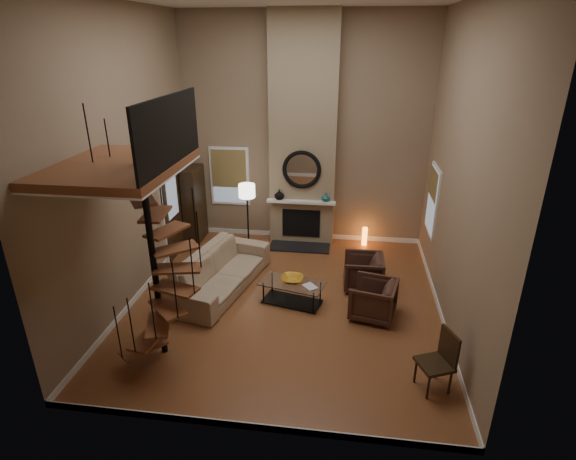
# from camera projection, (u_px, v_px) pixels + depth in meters

# --- Properties ---
(ground) EXTENTS (6.00, 6.50, 0.01)m
(ground) POSITION_uv_depth(u_px,v_px,m) (285.00, 302.00, 9.08)
(ground) COLOR #9A5C31
(ground) RESTS_ON ground
(back_wall) EXTENTS (6.00, 0.02, 5.50)m
(back_wall) POSITION_uv_depth(u_px,v_px,m) (304.00, 133.00, 10.96)
(back_wall) COLOR #8C755A
(back_wall) RESTS_ON ground
(front_wall) EXTENTS (6.00, 0.02, 5.50)m
(front_wall) POSITION_uv_depth(u_px,v_px,m) (244.00, 246.00, 5.04)
(front_wall) COLOR #8C755A
(front_wall) RESTS_ON ground
(left_wall) EXTENTS (0.02, 6.50, 5.50)m
(left_wall) POSITION_uv_depth(u_px,v_px,m) (124.00, 163.00, 8.37)
(left_wall) COLOR #8C755A
(left_wall) RESTS_ON ground
(right_wall) EXTENTS (0.02, 6.50, 5.50)m
(right_wall) POSITION_uv_depth(u_px,v_px,m) (461.00, 175.00, 7.63)
(right_wall) COLOR #8C755A
(right_wall) RESTS_ON ground
(baseboard_back) EXTENTS (6.00, 0.02, 0.12)m
(baseboard_back) POSITION_uv_depth(u_px,v_px,m) (302.00, 235.00, 12.01)
(baseboard_back) COLOR white
(baseboard_back) RESTS_ON ground
(baseboard_front) EXTENTS (6.00, 0.02, 0.12)m
(baseboard_front) POSITION_uv_depth(u_px,v_px,m) (251.00, 426.00, 6.10)
(baseboard_front) COLOR white
(baseboard_front) RESTS_ON ground
(baseboard_left) EXTENTS (0.02, 6.50, 0.12)m
(baseboard_left) POSITION_uv_depth(u_px,v_px,m) (143.00, 289.00, 9.42)
(baseboard_left) COLOR white
(baseboard_left) RESTS_ON ground
(baseboard_right) EXTENTS (0.02, 6.50, 0.12)m
(baseboard_right) POSITION_uv_depth(u_px,v_px,m) (440.00, 311.00, 8.68)
(baseboard_right) COLOR white
(baseboard_right) RESTS_ON ground
(chimney_breast) EXTENTS (1.60, 0.38, 5.50)m
(chimney_breast) POSITION_uv_depth(u_px,v_px,m) (303.00, 135.00, 10.79)
(chimney_breast) COLOR #907C5D
(chimney_breast) RESTS_ON ground
(hearth) EXTENTS (1.50, 0.60, 0.04)m
(hearth) POSITION_uv_depth(u_px,v_px,m) (300.00, 247.00, 11.41)
(hearth) COLOR black
(hearth) RESTS_ON ground
(firebox) EXTENTS (0.95, 0.02, 0.72)m
(firebox) POSITION_uv_depth(u_px,v_px,m) (301.00, 223.00, 11.47)
(firebox) COLOR black
(firebox) RESTS_ON chimney_breast
(mantel) EXTENTS (1.70, 0.18, 0.06)m
(mantel) POSITION_uv_depth(u_px,v_px,m) (301.00, 202.00, 11.16)
(mantel) COLOR white
(mantel) RESTS_ON chimney_breast
(mirror_frame) EXTENTS (0.94, 0.10, 0.94)m
(mirror_frame) POSITION_uv_depth(u_px,v_px,m) (302.00, 170.00, 10.90)
(mirror_frame) COLOR black
(mirror_frame) RESTS_ON chimney_breast
(mirror_disc) EXTENTS (0.80, 0.01, 0.80)m
(mirror_disc) POSITION_uv_depth(u_px,v_px,m) (302.00, 170.00, 10.91)
(mirror_disc) COLOR white
(mirror_disc) RESTS_ON chimney_breast
(vase_left) EXTENTS (0.24, 0.24, 0.25)m
(vase_left) POSITION_uv_depth(u_px,v_px,m) (279.00, 194.00, 11.21)
(vase_left) COLOR black
(vase_left) RESTS_ON mantel
(vase_right) EXTENTS (0.20, 0.20, 0.21)m
(vase_right) POSITION_uv_depth(u_px,v_px,m) (326.00, 197.00, 11.07)
(vase_right) COLOR #185555
(vase_right) RESTS_ON mantel
(window_back) EXTENTS (1.02, 0.06, 1.52)m
(window_back) POSITION_uv_depth(u_px,v_px,m) (230.00, 175.00, 11.62)
(window_back) COLOR white
(window_back) RESTS_ON back_wall
(window_right) EXTENTS (0.06, 1.02, 1.52)m
(window_right) POSITION_uv_depth(u_px,v_px,m) (433.00, 199.00, 9.89)
(window_right) COLOR white
(window_right) RESTS_ON right_wall
(entry_door) EXTENTS (0.10, 1.05, 2.16)m
(entry_door) POSITION_uv_depth(u_px,v_px,m) (172.00, 214.00, 10.67)
(entry_door) COLOR white
(entry_door) RESTS_ON ground
(loft) EXTENTS (1.70, 2.20, 1.09)m
(loft) POSITION_uv_depth(u_px,v_px,m) (124.00, 164.00, 6.42)
(loft) COLOR brown
(loft) RESTS_ON left_wall
(spiral_stair) EXTENTS (1.47, 1.47, 4.06)m
(spiral_stair) POSITION_uv_depth(u_px,v_px,m) (154.00, 256.00, 6.97)
(spiral_stair) COLOR black
(spiral_stair) RESTS_ON ground
(hutch) EXTENTS (0.41, 0.86, 1.93)m
(hutch) POSITION_uv_depth(u_px,v_px,m) (193.00, 204.00, 11.58)
(hutch) COLOR black
(hutch) RESTS_ON ground
(sofa) EXTENTS (1.67, 2.95, 0.81)m
(sofa) POSITION_uv_depth(u_px,v_px,m) (220.00, 271.00, 9.46)
(sofa) COLOR tan
(sofa) RESTS_ON ground
(armchair_near) EXTENTS (0.83, 0.81, 0.74)m
(armchair_near) POSITION_uv_depth(u_px,v_px,m) (367.00, 273.00, 9.47)
(armchair_near) COLOR #44281F
(armchair_near) RESTS_ON ground
(armchair_far) EXTENTS (0.98, 0.96, 0.75)m
(armchair_far) POSITION_uv_depth(u_px,v_px,m) (377.00, 300.00, 8.48)
(armchair_far) COLOR #44281F
(armchair_far) RESTS_ON ground
(coffee_table) EXTENTS (1.36, 0.90, 0.46)m
(coffee_table) POSITION_uv_depth(u_px,v_px,m) (292.00, 290.00, 8.96)
(coffee_table) COLOR silver
(coffee_table) RESTS_ON ground
(bowl) EXTENTS (0.43, 0.43, 0.11)m
(bowl) POSITION_uv_depth(u_px,v_px,m) (292.00, 279.00, 8.92)
(bowl) COLOR gold
(bowl) RESTS_ON coffee_table
(book) EXTENTS (0.34, 0.34, 0.03)m
(book) POSITION_uv_depth(u_px,v_px,m) (309.00, 287.00, 8.71)
(book) COLOR gray
(book) RESTS_ON coffee_table
(floor_lamp) EXTENTS (0.39, 0.39, 1.71)m
(floor_lamp) POSITION_uv_depth(u_px,v_px,m) (247.00, 196.00, 10.74)
(floor_lamp) COLOR black
(floor_lamp) RESTS_ON ground
(accent_lamp) EXTENTS (0.13, 0.13, 0.46)m
(accent_lamp) POSITION_uv_depth(u_px,v_px,m) (365.00, 236.00, 11.46)
(accent_lamp) COLOR orange
(accent_lamp) RESTS_ON ground
(side_chair) EXTENTS (0.61, 0.61, 0.98)m
(side_chair) POSITION_uv_depth(u_px,v_px,m) (440.00, 359.00, 6.67)
(side_chair) COLOR black
(side_chair) RESTS_ON ground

